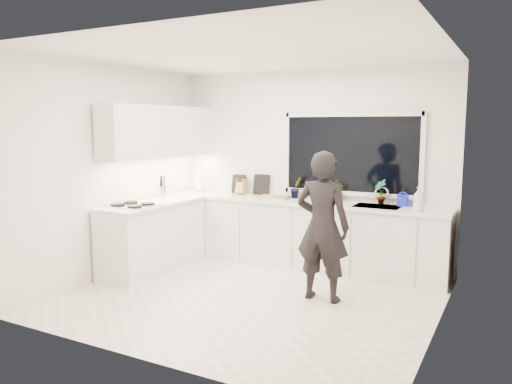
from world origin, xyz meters
The scene contains 25 objects.
floor centered at (0.00, 0.00, -0.01)m, with size 4.00×3.50×0.02m, color beige.
wall_back centered at (0.00, 1.76, 1.35)m, with size 4.00×0.02×2.70m, color white.
wall_left centered at (-2.01, 0.00, 1.35)m, with size 0.02×3.50×2.70m, color white.
wall_right centered at (2.01, 0.00, 1.35)m, with size 0.02×3.50×2.70m, color white.
ceiling centered at (0.00, 0.00, 2.71)m, with size 4.00×3.50×0.02m, color white.
window centered at (0.60, 1.73, 1.55)m, with size 1.80×0.02×1.00m, color black.
base_cabinets_back centered at (0.00, 1.45, 0.44)m, with size 3.92×0.58×0.88m, color white.
base_cabinets_left centered at (-1.67, 0.35, 0.44)m, with size 0.58×1.60×0.88m, color white.
countertop_back centered at (0.00, 1.44, 0.90)m, with size 3.94×0.62×0.04m, color silver.
countertop_left centered at (-1.67, 0.35, 0.90)m, with size 0.62×1.60×0.04m, color silver.
upper_cabinets centered at (-1.79, 0.70, 1.85)m, with size 0.34×2.10×0.70m, color white.
sink centered at (1.05, 1.45, 0.87)m, with size 0.58×0.42×0.14m, color silver.
faucet centered at (1.05, 1.65, 1.03)m, with size 0.03×0.03×0.22m, color silver.
stovetop centered at (-1.69, 0.00, 0.94)m, with size 0.56×0.48×0.03m, color black.
person centered at (0.74, 0.32, 0.83)m, with size 0.61×0.40×1.67m, color black.
pizza_tray centered at (-0.40, 1.42, 0.94)m, with size 0.42×0.31×0.03m, color #B6B6BA.
pizza centered at (-0.40, 1.42, 0.95)m, with size 0.38×0.27×0.01m, color red.
watering_can centered at (1.33, 1.61, 0.98)m, with size 0.14×0.14×0.13m, color #1525CA.
paper_towel_roll centered at (-1.73, 1.55, 1.05)m, with size 0.11×0.11×0.26m, color white.
knife_block centered at (-1.02, 1.59, 1.03)m, with size 0.13×0.10×0.22m, color olive.
utensil_crock centered at (-1.85, 0.80, 1.00)m, with size 0.13×0.13×0.16m, color silver.
picture_frame_large centered at (-1.12, 1.69, 1.06)m, with size 0.22×0.02×0.28m, color black.
picture_frame_small centered at (-0.73, 1.69, 1.07)m, with size 0.25×0.02×0.30m, color black.
herb_plants centered at (0.40, 1.61, 1.06)m, with size 1.39×0.28×0.33m.
soap_bottles centered at (1.57, 1.30, 1.05)m, with size 0.13×0.13×0.29m.
Camera 1 is at (2.62, -4.77, 1.94)m, focal length 35.00 mm.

